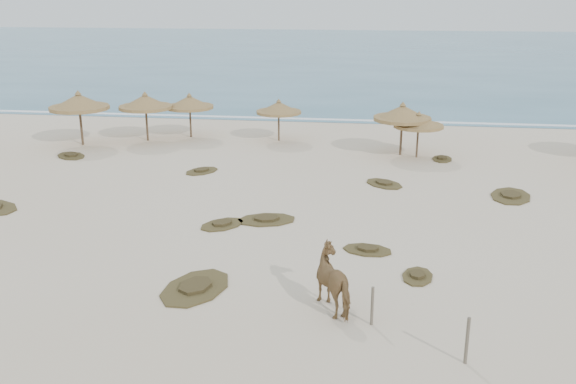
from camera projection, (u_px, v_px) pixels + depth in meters
name	position (u px, v px, depth m)	size (l,w,h in m)	color
ground	(197.00, 277.00, 20.45)	(160.00, 160.00, 0.00)	beige
ocean	(338.00, 52.00, 91.23)	(200.00, 100.00, 0.01)	#265874
foam_line	(296.00, 119.00, 44.99)	(70.00, 0.60, 0.01)	silver
palapa_0	(79.00, 103.00, 36.88)	(4.37, 4.37, 3.20)	brown
palapa_1	(145.00, 103.00, 37.97)	(3.64, 3.64, 2.97)	brown
palapa_2	(190.00, 103.00, 38.93)	(3.46, 3.46, 2.74)	brown
palapa_3	(279.00, 108.00, 38.09)	(3.22, 3.22, 2.53)	brown
palapa_4	(402.00, 114.00, 34.69)	(3.24, 3.24, 2.95)	brown
palapa_5	(419.00, 122.00, 34.29)	(2.76, 2.76, 2.53)	brown
horse	(337.00, 280.00, 18.20)	(0.95, 2.08, 1.76)	olive
fence_post_near	(372.00, 306.00, 17.40)	(0.08, 0.08, 1.13)	#665B4D
fence_post_far	(467.00, 341.00, 15.58)	(0.09, 0.09, 1.25)	#665B4D
scrub_2	(222.00, 224.00, 24.87)	(2.15, 2.22, 0.16)	#4C3F21
scrub_3	(267.00, 219.00, 25.38)	(2.66, 2.10, 0.16)	#4C3F21
scrub_4	(367.00, 249.00, 22.46)	(1.92, 1.43, 0.16)	#4C3F21
scrub_5	(511.00, 196.00, 28.26)	(2.30, 2.96, 0.16)	#4C3F21
scrub_6	(71.00, 156.00, 35.00)	(2.40, 2.37, 0.16)	#4C3F21
scrub_7	(384.00, 183.00, 30.02)	(2.34, 2.36, 0.16)	#4C3F21
scrub_9	(195.00, 287.00, 19.64)	(2.52, 3.21, 0.16)	#4C3F21
scrub_10	(442.00, 159.00, 34.36)	(1.24, 1.73, 0.16)	#4C3F21
scrub_12	(417.00, 276.00, 20.41)	(1.20, 1.63, 0.16)	#4C3F21
scrub_13	(202.00, 171.00, 32.11)	(2.04, 2.20, 0.16)	#4C3F21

